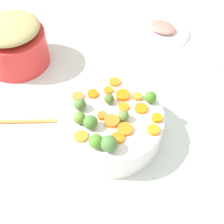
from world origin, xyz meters
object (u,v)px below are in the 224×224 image
casserole_dish (218,56)px  ham_plate (160,32)px  metal_pot (15,49)px  serving_bowl_carrots (112,124)px

casserole_dish → ham_plate: size_ratio=0.87×
metal_pot → casserole_dish: 0.69m
serving_bowl_carrots → ham_plate: size_ratio=1.29×
serving_bowl_carrots → casserole_dish: casserole_dish is taller
ham_plate → serving_bowl_carrots: bearing=104.1°
serving_bowl_carrots → casserole_dish: size_ratio=1.48×
casserole_dish → metal_pot: bearing=33.6°
metal_pot → casserole_dish: (-0.57, -0.38, -0.01)m
metal_pot → ham_plate: (-0.32, -0.44, -0.05)m
casserole_dish → ham_plate: 0.26m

